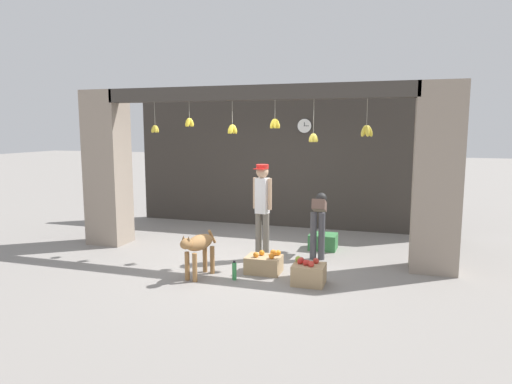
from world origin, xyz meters
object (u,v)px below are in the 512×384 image
dog (198,246)px  produce_box_green (323,242)px  fruit_crate_oranges (264,264)px  shopkeeper (262,204)px  fruit_crate_apples (309,273)px  wall_clock (304,126)px  worker_stooping (319,216)px  water_bottle (234,271)px

dog → produce_box_green: 2.66m
dog → produce_box_green: size_ratio=1.70×
dog → fruit_crate_oranges: size_ratio=1.58×
shopkeeper → fruit_crate_apples: (0.99, -1.01, -0.79)m
produce_box_green → wall_clock: bearing=113.1°
dog → worker_stooping: size_ratio=0.80×
wall_clock → water_bottle: bearing=-94.0°
worker_stooping → water_bottle: size_ratio=3.69×
fruit_crate_oranges → wall_clock: bearing=91.0°
dog → shopkeeper: (0.64, 1.20, 0.47)m
worker_stooping → fruit_crate_apples: bearing=-90.2°
worker_stooping → wall_clock: (-0.70, 2.12, 1.56)m
shopkeeper → produce_box_green: shopkeeper is taller
water_bottle → shopkeeper: bearing=85.6°
fruit_crate_apples → produce_box_green: bearing=93.0°
shopkeeper → water_bottle: bearing=95.9°
shopkeeper → wall_clock: (0.18, 2.62, 1.31)m
fruit_crate_oranges → water_bottle: bearing=-125.8°
produce_box_green → water_bottle: bearing=-114.9°
shopkeeper → water_bottle: size_ratio=5.66×
fruit_crate_oranges → water_bottle: 0.56m
worker_stooping → produce_box_green: 0.72m
fruit_crate_apples → fruit_crate_oranges: bearing=157.4°
dog → shopkeeper: 1.43m
worker_stooping → fruit_crate_apples: size_ratio=2.33×
shopkeeper → water_bottle: shopkeeper is taller
wall_clock → fruit_crate_oranges: bearing=-89.0°
shopkeeper → fruit_crate_oranges: (0.24, -0.69, -0.81)m
water_bottle → dog: bearing=-174.5°
fruit_crate_oranges → water_bottle: size_ratio=1.85×
shopkeeper → fruit_crate_oranges: bearing=119.1°
produce_box_green → fruit_crate_apples: bearing=-87.0°
worker_stooping → water_bottle: 1.99m
dog → wall_clock: wall_clock is taller
dog → fruit_crate_apples: bearing=109.0°
dog → water_bottle: bearing=107.8°
fruit_crate_oranges → water_bottle: fruit_crate_oranges is taller
dog → fruit_crate_oranges: (0.87, 0.50, -0.34)m
fruit_crate_apples → produce_box_green: fruit_crate_apples is taller
shopkeeper → produce_box_green: (0.89, 0.96, -0.81)m
produce_box_green → wall_clock: wall_clock is taller
shopkeeper → worker_stooping: bearing=-140.3°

